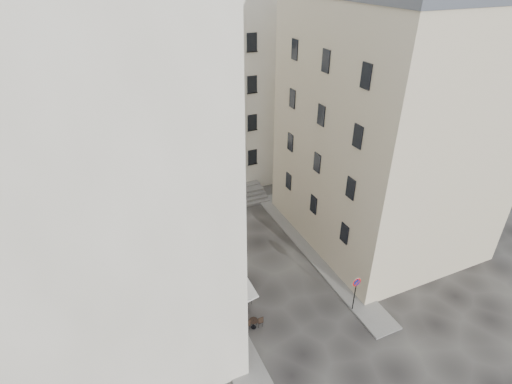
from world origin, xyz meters
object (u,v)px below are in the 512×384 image
bistro_table_b (242,300)px  pedestrian (223,271)px  no_parking_sign (356,288)px  bistro_table_a (253,323)px

bistro_table_b → pedestrian: (-0.33, 2.75, 0.43)m
no_parking_sign → pedestrian: 9.18m
pedestrian → bistro_table_b: bearing=83.9°
bistro_table_a → pedestrian: 4.81m
no_parking_sign → bistro_table_b: size_ratio=2.12×
bistro_table_a → bistro_table_b: bearing=87.8°
pedestrian → no_parking_sign: bearing=124.9°
no_parking_sign → bistro_table_b: 7.42m
no_parking_sign → pedestrian: no_parking_sign is taller
bistro_table_b → pedestrian: size_ratio=0.73×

